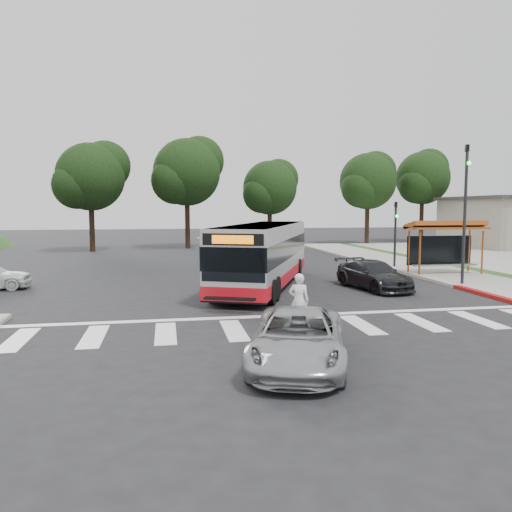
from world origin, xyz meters
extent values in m
plane|color=black|center=(0.00, 0.00, 0.00)|extent=(140.00, 140.00, 0.00)
cube|color=gray|center=(11.00, 8.00, 0.06)|extent=(4.00, 40.00, 0.12)
cube|color=#9E9991|center=(9.00, 8.00, 0.07)|extent=(0.30, 40.00, 0.15)
cube|color=maroon|center=(9.00, -2.00, 0.08)|extent=(0.32, 6.00, 0.15)
cube|color=silver|center=(0.00, -5.00, 0.01)|extent=(18.00, 2.60, 0.01)
cylinder|color=#9A4619|center=(9.00, 4.40, 1.27)|extent=(0.10, 0.10, 2.30)
cylinder|color=#9A4619|center=(12.60, 4.40, 1.27)|extent=(0.10, 0.10, 2.30)
cylinder|color=#9A4619|center=(9.00, 5.60, 1.27)|extent=(0.10, 0.10, 2.30)
cylinder|color=#9A4619|center=(12.60, 5.60, 1.27)|extent=(0.10, 0.10, 2.30)
cube|color=#9A4619|center=(10.80, 5.00, 2.57)|extent=(4.20, 1.60, 0.12)
cube|color=#9A4619|center=(10.80, 5.05, 2.72)|extent=(4.20, 1.32, 0.51)
cube|color=black|center=(10.80, 5.60, 1.32)|extent=(3.80, 0.06, 1.60)
cube|color=gray|center=(10.80, 5.00, 0.57)|extent=(3.60, 0.40, 0.08)
cylinder|color=black|center=(9.60, 1.50, 3.25)|extent=(0.14, 0.14, 6.50)
imported|color=black|center=(9.60, 1.50, 6.00)|extent=(0.16, 0.20, 1.00)
sphere|color=#19E533|center=(9.60, 1.32, 5.65)|extent=(0.18, 0.18, 0.18)
cylinder|color=black|center=(9.60, 8.50, 2.00)|extent=(0.14, 0.14, 4.00)
imported|color=black|center=(9.60, 8.50, 3.50)|extent=(0.16, 0.20, 1.00)
sphere|color=#19E533|center=(9.60, 8.32, 3.15)|extent=(0.18, 0.18, 0.18)
cylinder|color=black|center=(16.00, 28.00, 2.30)|extent=(0.44, 0.44, 4.40)
sphere|color=black|center=(16.00, 28.00, 6.30)|extent=(5.60, 5.60, 5.60)
sphere|color=black|center=(17.12, 28.84, 7.30)|extent=(4.20, 4.20, 4.20)
sphere|color=black|center=(15.02, 27.30, 5.60)|extent=(3.92, 3.92, 3.92)
cylinder|color=black|center=(23.00, 30.00, 2.42)|extent=(0.44, 0.44, 4.84)
sphere|color=black|center=(23.00, 30.00, 6.82)|extent=(5.60, 5.60, 5.60)
sphere|color=black|center=(24.12, 30.84, 7.92)|extent=(4.20, 4.20, 4.20)
sphere|color=black|center=(22.02, 29.30, 6.05)|extent=(3.92, 3.92, 3.92)
cylinder|color=black|center=(-2.00, 26.00, 2.42)|extent=(0.44, 0.44, 4.84)
sphere|color=black|center=(-2.00, 26.00, 6.82)|extent=(6.00, 6.00, 6.00)
sphere|color=black|center=(-0.80, 26.90, 7.92)|extent=(4.50, 4.50, 4.50)
sphere|color=black|center=(-3.05, 25.25, 6.05)|extent=(4.20, 4.20, 4.20)
cylinder|color=black|center=(6.00, 28.00, 1.98)|extent=(0.44, 0.44, 3.96)
sphere|color=black|center=(6.00, 28.00, 5.58)|extent=(5.20, 5.20, 5.20)
sphere|color=black|center=(7.04, 28.78, 6.48)|extent=(3.90, 3.90, 3.90)
sphere|color=black|center=(5.09, 27.35, 4.95)|extent=(3.64, 3.64, 3.64)
cylinder|color=black|center=(-10.00, 24.00, 2.20)|extent=(0.44, 0.44, 4.40)
sphere|color=black|center=(-10.00, 24.00, 6.20)|extent=(5.60, 5.60, 5.60)
sphere|color=black|center=(-8.88, 24.84, 7.20)|extent=(4.20, 4.20, 4.20)
sphere|color=black|center=(-10.98, 23.30, 5.50)|extent=(3.92, 3.92, 3.92)
imported|color=white|center=(-0.04, -5.07, 0.84)|extent=(0.70, 0.57, 1.67)
imported|color=black|center=(5.19, 1.44, 0.64)|extent=(2.56, 4.65, 1.27)
imported|color=#A6A8AB|center=(-1.00, -8.53, 0.63)|extent=(3.37, 4.97, 1.26)
camera|label=1|loc=(-3.95, -19.39, 3.61)|focal=35.00mm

